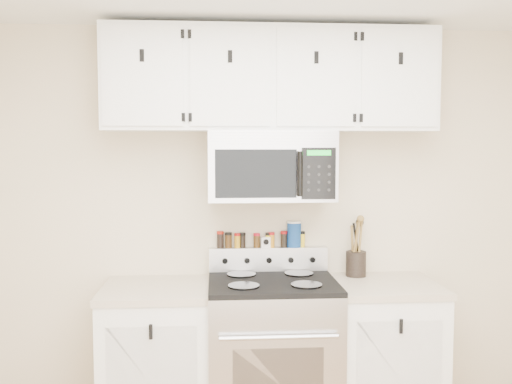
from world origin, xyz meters
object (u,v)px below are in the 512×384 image
(salt_canister, at_px, (294,234))
(range, at_px, (272,356))
(utensil_crock, at_px, (356,262))
(microwave, at_px, (271,166))

(salt_canister, bearing_deg, range, -120.65)
(range, bearing_deg, utensil_crock, 20.15)
(range, distance_m, salt_canister, 0.77)
(utensil_crock, relative_size, salt_canister, 2.22)
(utensil_crock, bearing_deg, range, -159.85)
(range, relative_size, microwave, 1.45)
(microwave, bearing_deg, range, -90.23)
(range, relative_size, utensil_crock, 2.95)
(range, xyz_separation_m, salt_canister, (0.17, 0.28, 0.70))
(range, xyz_separation_m, microwave, (0.00, 0.13, 1.14))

